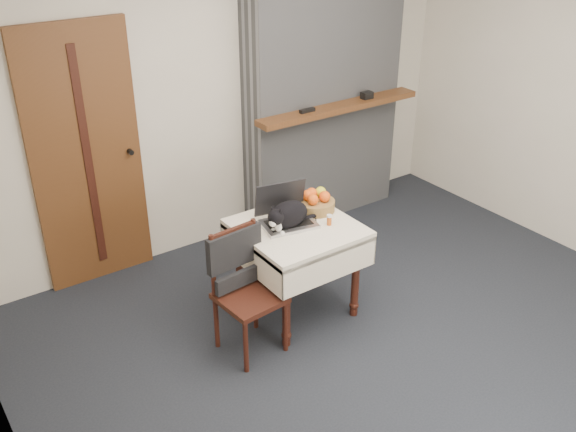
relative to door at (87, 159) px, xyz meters
name	(u,v)px	position (x,y,z in m)	size (l,w,h in m)	color
ground	(381,348)	(1.20, -1.97, -1.00)	(4.50, 4.50, 0.00)	black
room_shell	(348,78)	(1.20, -1.51, 0.76)	(4.52, 4.01, 2.61)	beige
door	(87,159)	(0.00, 0.00, 0.00)	(0.82, 0.10, 2.00)	brown
chimney	(324,79)	(2.10, -0.13, 0.30)	(1.62, 0.48, 2.60)	gray
side_table	(297,240)	(0.99, -1.28, -0.41)	(0.78, 0.78, 0.70)	#33180E
laptop	(285,213)	(0.96, -1.18, -0.23)	(0.42, 0.38, 0.27)	#B7B7BC
cat	(289,214)	(0.94, -1.25, -0.21)	(0.46, 0.28, 0.22)	black
cream_jar	(256,232)	(0.68, -1.25, -0.26)	(0.07, 0.07, 0.08)	silver
pill_bottle	(329,220)	(1.18, -1.39, -0.26)	(0.04, 0.04, 0.08)	#B54F16
fruit_basket	(316,202)	(1.25, -1.16, -0.24)	(0.27, 0.27, 0.15)	olive
desk_clutter	(312,215)	(1.17, -1.21, -0.30)	(0.15, 0.02, 0.01)	black
chair	(241,274)	(0.47, -1.38, -0.45)	(0.42, 0.42, 0.87)	#33180E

